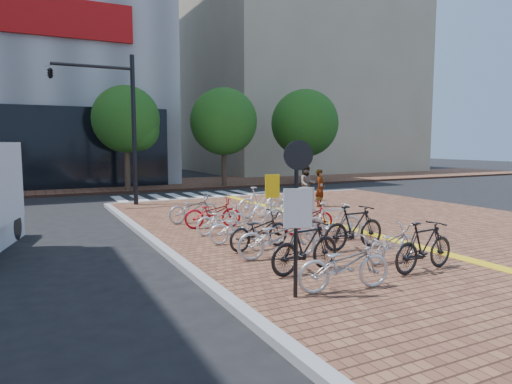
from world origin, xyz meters
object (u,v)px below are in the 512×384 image
bike_12 (309,218)px  bike_2 (277,237)px  bike_8 (424,246)px  pedestrian_b (307,183)px  bike_1 (306,247)px  bike_6 (213,213)px  bike_9 (392,243)px  bike_7 (194,208)px  notice_sign (297,200)px  bike_5 (222,219)px  bike_4 (238,227)px  bike_15 (261,202)px  bike_10 (354,227)px  pedestrian_a (320,188)px  utility_box (305,205)px  bike_14 (273,208)px  bike_11 (332,222)px  yellow_sign (272,191)px  bike_13 (293,212)px  bike_0 (344,264)px  bike_3 (259,230)px

bike_12 → bike_2: bearing=130.2°
bike_8 → bike_12: size_ratio=1.01×
bike_12 → pedestrian_b: size_ratio=1.09×
bike_1 → bike_8: bike_1 is taller
bike_6 → bike_9: bearing=-150.9°
bike_7 → notice_sign: bearing=164.5°
bike_5 → bike_6: size_ratio=0.93×
bike_4 → bike_15: (2.54, 3.60, 0.13)m
pedestrian_b → notice_sign: notice_sign is taller
bike_10 → pedestrian_a: (3.73, 6.93, 0.22)m
bike_4 → pedestrian_a: size_ratio=1.05×
bike_6 → bike_1: bearing=-172.4°
bike_2 → pedestrian_b: bearing=-27.2°
bike_9 → bike_12: bike_12 is taller
bike_8 → pedestrian_b: size_ratio=1.10×
pedestrian_a → utility_box: (-2.69, -2.98, -0.20)m
bike_10 → bike_14: bearing=-4.0°
bike_11 → bike_12: bearing=9.5°
bike_1 → yellow_sign: yellow_sign is taller
bike_2 → bike_7: 5.57m
bike_2 → bike_12: (2.33, 2.23, -0.05)m
bike_9 → bike_11: bike_11 is taller
bike_12 → utility_box: bearing=-32.3°
yellow_sign → notice_sign: 6.54m
bike_8 → bike_15: bike_15 is taller
bike_5 → yellow_sign: (1.74, 0.06, 0.75)m
bike_13 → bike_14: bike_13 is taller
bike_15 → utility_box: size_ratio=1.57×
bike_12 → bike_14: bike_14 is taller
bike_5 → notice_sign: notice_sign is taller
bike_11 → bike_0: bearing=157.8°
bike_3 → yellow_sign: size_ratio=1.07×
bike_10 → bike_12: size_ratio=1.08×
bike_10 → bike_13: 3.34m
bike_10 → notice_sign: bearing=124.7°
bike_7 → bike_10: bearing=-166.6°
yellow_sign → bike_7: bearing=130.2°
pedestrian_b → notice_sign: 13.76m
bike_8 → bike_9: 0.92m
bike_5 → yellow_sign: bearing=-96.7°
bike_13 → yellow_sign: 1.02m
pedestrian_a → notice_sign: size_ratio=0.58×
bike_10 → bike_1: bearing=115.8°
bike_10 → pedestrian_a: bearing=-31.0°
bike_8 → bike_10: (-0.05, 2.26, 0.03)m
bike_1 → bike_12: (2.36, 3.50, -0.08)m
bike_1 → pedestrian_a: 10.10m
bike_4 → bike_10: size_ratio=0.88×
bike_3 → bike_9: bearing=-149.5°
bike_9 → pedestrian_a: bearing=-33.0°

